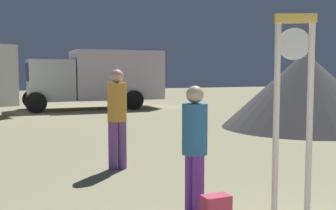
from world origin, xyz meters
name	(u,v)px	position (x,y,z in m)	size (l,w,h in m)	color
standing_clock	(293,100)	(0.76, 2.07, 1.43)	(0.44, 0.27, 2.38)	white
person_near_clock	(195,144)	(-0.15, 2.70, 0.88)	(0.30, 0.30, 1.58)	#6E349B
person_distant	(117,114)	(-0.32, 5.41, 1.00)	(0.34, 0.34, 1.79)	#724793
box_truck_far	(99,77)	(2.32, 17.69, 1.53)	(6.47, 2.75, 2.79)	silver
dome_tent	(304,90)	(6.61, 8.40, 1.19)	(5.14, 5.14, 2.39)	#4A4949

